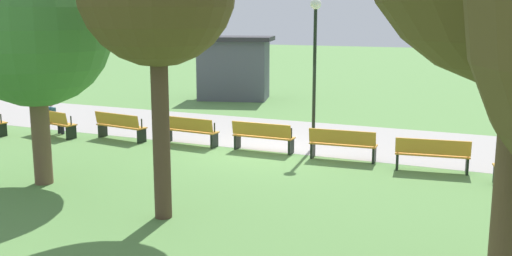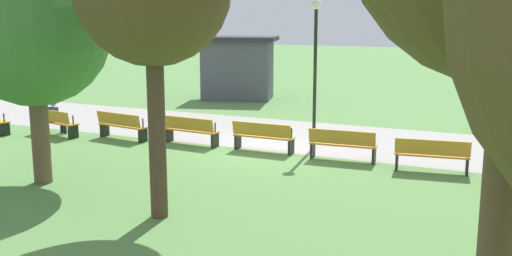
# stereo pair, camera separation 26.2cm
# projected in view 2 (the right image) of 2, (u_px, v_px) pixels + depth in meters

# --- Properties ---
(ground_plane) EXTENTS (120.00, 120.00, 0.00)m
(ground_plane) POSITION_uv_depth(u_px,v_px,m) (264.00, 151.00, 17.39)
(ground_plane) COLOR #5B8C47
(path_paving) EXTENTS (33.91, 5.11, 0.01)m
(path_paving) POSITION_uv_depth(u_px,v_px,m) (295.00, 135.00, 19.70)
(path_paving) COLOR #A39E99
(path_paving) RESTS_ON ground
(bench_1) EXTENTS (1.90, 0.84, 0.89)m
(bench_1) POSITION_uv_depth(u_px,v_px,m) (55.00, 122.00, 19.56)
(bench_1) COLOR orange
(bench_1) RESTS_ON ground
(bench_2) EXTENTS (1.89, 0.72, 0.89)m
(bench_2) POSITION_uv_depth(u_px,v_px,m) (121.00, 125.00, 18.94)
(bench_2) COLOR orange
(bench_2) RESTS_ON ground
(bench_3) EXTENTS (1.87, 0.60, 0.89)m
(bench_3) POSITION_uv_depth(u_px,v_px,m) (190.00, 130.00, 18.17)
(bench_3) COLOR orange
(bench_3) RESTS_ON ground
(bench_4) EXTENTS (1.85, 0.47, 0.89)m
(bench_4) POSITION_uv_depth(u_px,v_px,m) (263.00, 136.00, 17.24)
(bench_4) COLOR orange
(bench_4) RESTS_ON ground
(bench_5) EXTENTS (1.87, 0.60, 0.89)m
(bench_5) POSITION_uv_depth(u_px,v_px,m) (342.00, 144.00, 16.15)
(bench_5) COLOR orange
(bench_5) RESTS_ON ground
(bench_6) EXTENTS (1.89, 0.72, 0.89)m
(bench_6) POSITION_uv_depth(u_px,v_px,m) (432.00, 155.00, 14.93)
(bench_6) COLOR orange
(bench_6) RESTS_ON ground
(person_seated) EXTENTS (0.40, 0.57, 1.20)m
(person_seated) POSITION_uv_depth(u_px,v_px,m) (56.00, 116.00, 19.73)
(person_seated) COLOR navy
(person_seated) RESTS_ON ground
(tree_0) EXTENTS (3.58, 3.58, 5.44)m
(tree_0) POSITION_uv_depth(u_px,v_px,m) (33.00, 30.00, 13.47)
(tree_0) COLOR brown
(tree_0) RESTS_ON ground
(lamp_post) EXTENTS (0.32, 0.32, 4.44)m
(lamp_post) POSITION_uv_depth(u_px,v_px,m) (315.00, 47.00, 17.16)
(lamp_post) COLOR black
(lamp_post) RESTS_ON ground
(kiosk) EXTENTS (4.28, 3.55, 2.98)m
(kiosk) POSITION_uv_depth(u_px,v_px,m) (238.00, 67.00, 28.05)
(kiosk) COLOR #4C515B
(kiosk) RESTS_ON ground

